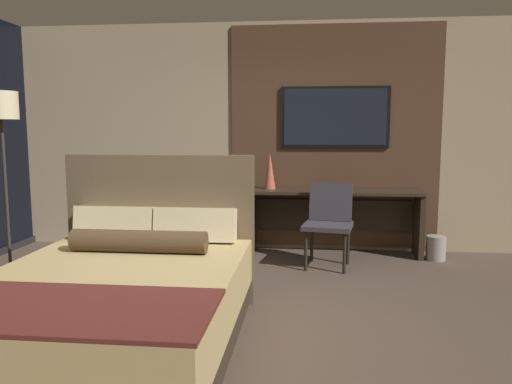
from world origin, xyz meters
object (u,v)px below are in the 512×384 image
Objects in this scene: bed at (119,301)px; tv at (335,117)px; book at (338,189)px; waste_bin at (436,248)px; desk_chair at (329,217)px; desk at (334,210)px; vase_tall at (270,171)px; floor_lamp at (1,121)px.

bed is 1.68× the size of tv.
tv is (1.58, 3.02, 1.31)m from bed.
bed is at bearing -120.24° from book.
tv is at bearing 162.65° from waste_bin.
tv is at bearing 93.56° from desk_chair.
desk is at bearing 130.22° from book.
desk_chair reaches higher than book.
vase_tall is at bearing 173.71° from book.
desk is at bearing 19.47° from floor_lamp.
floor_lamp is (-3.40, -1.38, -0.06)m from tv.
tv is 1.02m from vase_tall.
waste_bin is (1.16, -0.36, -1.51)m from tv.
floor_lamp is at bearing 138.10° from bed.
bed is 2.42× the size of desk_chair.
desk is 0.54m from desk_chair.
bed is 9.24× the size of book.
tv reaches higher than floor_lamp.
floor_lamp reaches higher than bed.
waste_bin is at bearing -6.62° from book.
tv reaches higher than book.
vase_tall is (-0.78, -0.14, -0.65)m from tv.
desk is 3.76m from floor_lamp.
bed is 3.65m from tv.
desk_chair is 3.82× the size of book.
tv is 3.67m from floor_lamp.
vase_tall is (-0.70, 0.58, 0.45)m from desk_chair.
waste_bin is (1.24, 0.36, -0.40)m from desk_chair.
desk_chair reaches higher than waste_bin.
floor_lamp is at bearing -158.95° from desk_chair.
waste_bin is at bearing 44.07° from bed.
waste_bin is at bearing -6.48° from vase_tall.
book is (1.62, 2.79, 0.45)m from bed.
vase_tall is at bearing 150.19° from desk_chair.
waste_bin is at bearing -8.88° from desk.
desk is 8.57× the size of book.
floor_lamp is 6.71× the size of waste_bin.
vase_tall is at bearing 25.31° from floor_lamp.
floor_lamp is 7.91× the size of book.
vase_tall is (0.80, 2.88, 0.66)m from bed.
vase_tall reaches higher than desk.
tv reaches higher than desk_chair.
waste_bin is (1.94, -0.22, -0.86)m from vase_tall.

